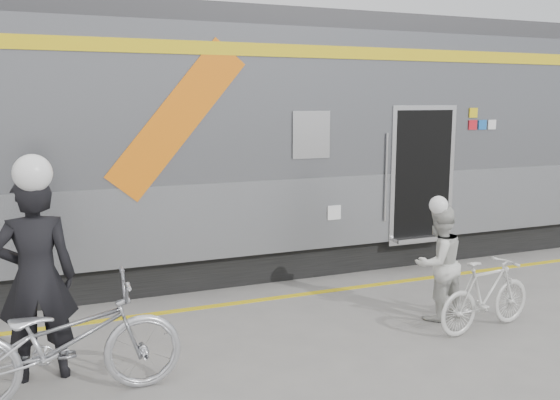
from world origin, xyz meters
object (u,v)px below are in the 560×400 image
bicycle_left (63,341)px  bicycle_right (486,295)px  man (36,278)px  woman (438,263)px

bicycle_left → bicycle_right: bearing=-90.2°
bicycle_right → man: bearing=74.8°
man → bicycle_left: bearing=111.1°
man → bicycle_left: man is taller
bicycle_left → woman: size_ratio=1.49×
man → bicycle_right: 5.06m
woman → bicycle_right: size_ratio=0.99×
man → bicycle_right: size_ratio=1.41×
bicycle_right → bicycle_left: bearing=81.0°
man → woman: (4.69, -0.11, -0.31)m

